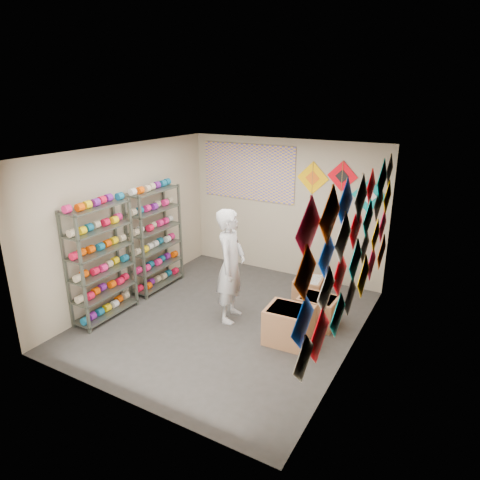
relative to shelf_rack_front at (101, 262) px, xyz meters
The scene contains 12 objects.
ground 2.19m from the shelf_rack_front, 25.53° to the left, with size 4.50×4.50×0.00m, color #312D2A.
room_walls 2.09m from the shelf_rack_front, 25.53° to the left, with size 4.50×4.50×4.50m.
shelf_rack_front is the anchor object (origin of this frame).
shelf_rack_back 1.30m from the shelf_rack_front, 90.00° to the left, with size 0.40×1.10×1.90m, color #4C5147.
string_spools 0.66m from the shelf_rack_front, 90.00° to the left, with size 0.12×2.36×0.12m.
kite_wall_display 3.91m from the shelf_rack_front, 12.65° to the left, with size 0.06×4.30×2.06m.
back_wall_kites 4.33m from the shelf_rack_front, 47.18° to the left, with size 1.67×0.02×0.89m.
poster 3.40m from the shelf_rack_front, 72.35° to the left, with size 2.00×0.01×1.10m, color #574FAC.
shopkeeper 2.06m from the shelf_rack_front, 27.50° to the left, with size 0.56×0.74×1.84m, color beige.
carton_a 3.09m from the shelf_rack_front, 14.51° to the left, with size 0.65×0.55×0.55m, color #9D6A44.
carton_b 3.51m from the shelf_rack_front, 24.88° to the left, with size 0.58×0.47×0.47m, color #9D6A44.
carton_c 3.51m from the shelf_rack_front, 37.80° to the left, with size 0.47×0.52×0.45m, color #9D6A44.
Camera 1 is at (3.23, -5.24, 3.50)m, focal length 32.00 mm.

